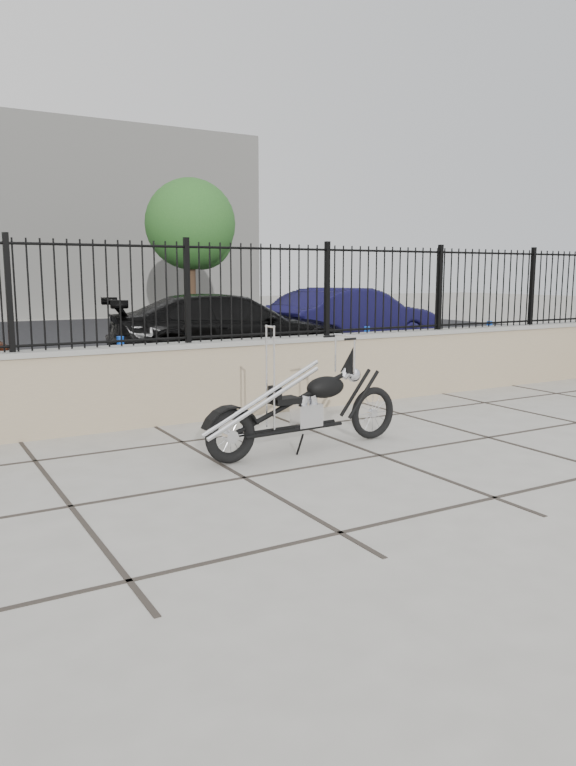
# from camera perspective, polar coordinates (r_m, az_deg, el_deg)

# --- Properties ---
(ground_plane) EXTENTS (90.00, 90.00, 0.00)m
(ground_plane) POSITION_cam_1_polar(r_m,az_deg,el_deg) (6.86, 7.67, -6.03)
(ground_plane) COLOR #99968E
(ground_plane) RESTS_ON ground
(parking_lot) EXTENTS (30.00, 30.00, 0.00)m
(parking_lot) POSITION_cam_1_polar(r_m,az_deg,el_deg) (18.28, -17.06, 3.10)
(parking_lot) COLOR black
(parking_lot) RESTS_ON ground
(retaining_wall) EXTENTS (14.00, 0.36, 0.96)m
(retaining_wall) POSITION_cam_1_polar(r_m,az_deg,el_deg) (8.83, -2.22, 0.61)
(retaining_wall) COLOR gray
(retaining_wall) RESTS_ON ground_plane
(iron_fence) EXTENTS (14.00, 0.08, 1.20)m
(iron_fence) POSITION_cam_1_polar(r_m,az_deg,el_deg) (8.74, -2.26, 7.63)
(iron_fence) COLOR black
(iron_fence) RESTS_ON retaining_wall
(chopper_motorcycle) EXTENTS (2.22, 0.52, 1.32)m
(chopper_motorcycle) POSITION_cam_1_polar(r_m,az_deg,el_deg) (6.84, 1.26, -0.34)
(chopper_motorcycle) COLOR black
(chopper_motorcycle) RESTS_ON ground_plane
(car_black) EXTENTS (5.09, 2.74, 1.40)m
(car_black) POSITION_cam_1_polar(r_m,az_deg,el_deg) (13.52, -4.74, 4.47)
(car_black) COLOR black
(car_black) RESTS_ON parking_lot
(car_blue) EXTENTS (4.68, 2.31, 1.48)m
(car_blue) POSITION_cam_1_polar(r_m,az_deg,el_deg) (15.77, 5.27, 5.26)
(car_blue) COLOR #100E34
(car_blue) RESTS_ON parking_lot
(bollard_a) EXTENTS (0.13, 0.13, 0.88)m
(bollard_a) POSITION_cam_1_polar(r_m,az_deg,el_deg) (10.41, -13.75, 1.41)
(bollard_a) COLOR blue
(bollard_a) RESTS_ON ground_plane
(bollard_b) EXTENTS (0.12, 0.12, 0.86)m
(bollard_b) POSITION_cam_1_polar(r_m,az_deg,el_deg) (12.26, 6.58, 2.71)
(bollard_b) COLOR #0D23C4
(bollard_b) RESTS_ON ground_plane
(bollard_c) EXTENTS (0.14, 0.14, 0.88)m
(bollard_c) POSITION_cam_1_polar(r_m,az_deg,el_deg) (13.83, 16.41, 3.16)
(bollard_c) COLOR #0B58B1
(bollard_c) RESTS_ON ground_plane
(tree_right) EXTENTS (3.03, 3.03, 5.11)m
(tree_right) POSITION_cam_1_polar(r_m,az_deg,el_deg) (23.75, -8.17, 13.33)
(tree_right) COLOR #382619
(tree_right) RESTS_ON ground_plane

